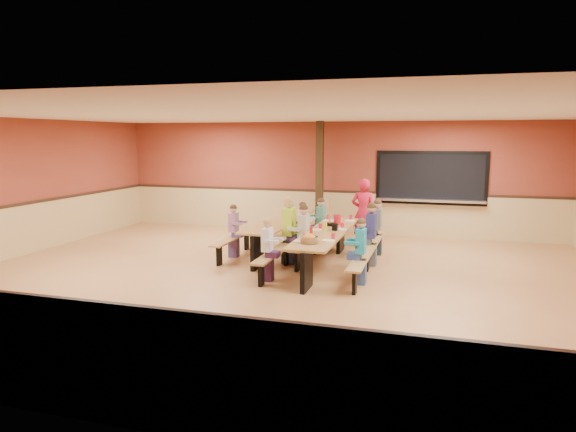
% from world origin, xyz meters
% --- Properties ---
extents(ground, '(12.00, 12.00, 0.00)m').
position_xyz_m(ground, '(0.00, 0.00, 0.00)').
color(ground, '#9A643A').
rests_on(ground, ground).
extents(room_envelope, '(12.04, 10.04, 3.02)m').
position_xyz_m(room_envelope, '(0.00, 0.00, 0.69)').
color(room_envelope, brown).
rests_on(room_envelope, ground).
extents(kitchen_pass_through, '(2.78, 0.28, 1.38)m').
position_xyz_m(kitchen_pass_through, '(2.60, 4.96, 1.49)').
color(kitchen_pass_through, black).
rests_on(kitchen_pass_through, ground).
extents(structural_post, '(0.18, 0.18, 3.00)m').
position_xyz_m(structural_post, '(-0.20, 4.40, 1.50)').
color(structural_post, black).
rests_on(structural_post, ground).
extents(cafeteria_table_main, '(1.91, 3.70, 0.74)m').
position_xyz_m(cafeteria_table_main, '(0.70, 1.11, 0.53)').
color(cafeteria_table_main, '#9E753E').
rests_on(cafeteria_table_main, ground).
extents(cafeteria_table_second, '(1.91, 3.70, 0.74)m').
position_xyz_m(cafeteria_table_second, '(-0.60, 2.25, 0.53)').
color(cafeteria_table_second, '#9E753E').
rests_on(cafeteria_table_second, ground).
extents(seated_child_white_left, '(0.33, 0.27, 1.13)m').
position_xyz_m(seated_child_white_left, '(-0.12, -0.10, 0.57)').
color(seated_child_white_left, white).
rests_on(seated_child_white_left, ground).
extents(seated_adult_yellow, '(0.45, 0.37, 1.37)m').
position_xyz_m(seated_adult_yellow, '(-0.12, 1.29, 0.68)').
color(seated_adult_yellow, '#B1D32B').
rests_on(seated_adult_yellow, ground).
extents(seated_child_grey_left, '(0.33, 0.27, 1.13)m').
position_xyz_m(seated_child_grey_left, '(-0.12, 2.37, 0.57)').
color(seated_child_grey_left, silver).
rests_on(seated_child_grey_left, ground).
extents(seated_child_teal_right, '(0.35, 0.29, 1.17)m').
position_xyz_m(seated_child_teal_right, '(1.53, 0.17, 0.58)').
color(seated_child_teal_right, teal).
rests_on(seated_child_teal_right, ground).
extents(seated_child_navy_right, '(0.40, 0.32, 1.26)m').
position_xyz_m(seated_child_navy_right, '(1.53, 1.57, 0.63)').
color(seated_child_navy_right, navy).
rests_on(seated_child_navy_right, ground).
extents(seated_child_char_right, '(0.37, 0.31, 1.22)m').
position_xyz_m(seated_child_char_right, '(1.53, 2.59, 0.61)').
color(seated_child_char_right, '#4F5659').
rests_on(seated_child_char_right, ground).
extents(seated_child_purple_sec, '(0.33, 0.27, 1.13)m').
position_xyz_m(seated_child_purple_sec, '(-1.43, 1.48, 0.57)').
color(seated_child_purple_sec, '#8F5F85').
rests_on(seated_child_purple_sec, ground).
extents(seated_child_green_sec, '(0.36, 0.29, 1.18)m').
position_xyz_m(seated_child_green_sec, '(0.22, 2.75, 0.59)').
color(seated_child_green_sec, '#40806B').
rests_on(seated_child_green_sec, ground).
extents(seated_child_tan_sec, '(0.38, 0.31, 1.23)m').
position_xyz_m(seated_child_tan_sec, '(0.22, 1.18, 0.62)').
color(seated_child_tan_sec, '#B2AA8F').
rests_on(seated_child_tan_sec, ground).
extents(standing_woman, '(0.61, 0.42, 1.63)m').
position_xyz_m(standing_woman, '(1.12, 3.36, 0.81)').
color(standing_woman, red).
rests_on(standing_woman, ground).
extents(punch_pitcher, '(0.16, 0.16, 0.22)m').
position_xyz_m(punch_pitcher, '(0.77, 1.92, 0.85)').
color(punch_pitcher, red).
rests_on(punch_pitcher, cafeteria_table_main).
extents(chip_bowl, '(0.32, 0.32, 0.15)m').
position_xyz_m(chip_bowl, '(0.66, -0.08, 0.81)').
color(chip_bowl, orange).
rests_on(chip_bowl, cafeteria_table_main).
extents(napkin_dispenser, '(0.10, 0.14, 0.13)m').
position_xyz_m(napkin_dispenser, '(0.84, 1.29, 0.80)').
color(napkin_dispenser, black).
rests_on(napkin_dispenser, cafeteria_table_main).
extents(condiment_mustard, '(0.06, 0.06, 0.17)m').
position_xyz_m(condiment_mustard, '(0.67, 1.18, 0.82)').
color(condiment_mustard, yellow).
rests_on(condiment_mustard, cafeteria_table_main).
extents(condiment_ketchup, '(0.06, 0.06, 0.17)m').
position_xyz_m(condiment_ketchup, '(0.51, 0.67, 0.82)').
color(condiment_ketchup, '#B2140F').
rests_on(condiment_ketchup, cafeteria_table_main).
extents(table_paddle, '(0.16, 0.16, 0.56)m').
position_xyz_m(table_paddle, '(0.63, 1.79, 0.88)').
color(table_paddle, black).
rests_on(table_paddle, cafeteria_table_main).
extents(place_settings, '(0.65, 3.30, 0.11)m').
position_xyz_m(place_settings, '(0.70, 1.11, 0.80)').
color(place_settings, beige).
rests_on(place_settings, cafeteria_table_main).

